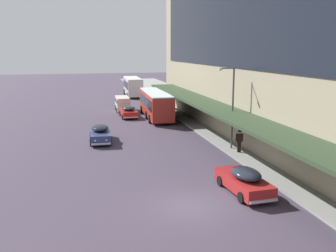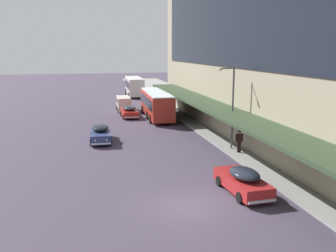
{
  "view_description": "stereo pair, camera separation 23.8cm",
  "coord_description": "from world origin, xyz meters",
  "px_view_note": "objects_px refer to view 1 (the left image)",
  "views": [
    {
      "loc": [
        -5.6,
        -18.5,
        8.47
      ],
      "look_at": [
        1.83,
        12.85,
        1.87
      ],
      "focal_mm": 40.0,
      "sensor_mm": 36.0,
      "label": 1
    },
    {
      "loc": [
        -5.37,
        -18.56,
        8.47
      ],
      "look_at": [
        1.83,
        12.85,
        1.87
      ],
      "focal_mm": 40.0,
      "sensor_mm": 36.0,
      "label": 2
    }
  ],
  "objects_px": {
    "sedan_second_near": "(244,180)",
    "pedestrian_at_kerb": "(239,140)",
    "transit_bus_kerbside_rear": "(133,86)",
    "vw_van": "(122,103)",
    "sedan_second_mid": "(100,133)",
    "sedan_oncoming_rear": "(128,112)",
    "transit_bus_kerbside_front": "(155,103)",
    "street_lamp": "(231,102)"
  },
  "relations": [
    {
      "from": "pedestrian_at_kerb",
      "to": "transit_bus_kerbside_front",
      "type": "bearing_deg",
      "value": 100.53
    },
    {
      "from": "sedan_second_near",
      "to": "pedestrian_at_kerb",
      "type": "xyz_separation_m",
      "value": [
        3.25,
        8.03,
        0.4
      ]
    },
    {
      "from": "sedan_second_near",
      "to": "vw_van",
      "type": "height_order",
      "value": "vw_van"
    },
    {
      "from": "transit_bus_kerbside_rear",
      "to": "sedan_second_near",
      "type": "relative_size",
      "value": 1.99
    },
    {
      "from": "vw_van",
      "to": "transit_bus_kerbside_front",
      "type": "bearing_deg",
      "value": -61.74
    },
    {
      "from": "transit_bus_kerbside_rear",
      "to": "pedestrian_at_kerb",
      "type": "relative_size",
      "value": 5.22
    },
    {
      "from": "vw_van",
      "to": "street_lamp",
      "type": "bearing_deg",
      "value": -74.17
    },
    {
      "from": "sedan_second_mid",
      "to": "pedestrian_at_kerb",
      "type": "bearing_deg",
      "value": -32.3
    },
    {
      "from": "transit_bus_kerbside_front",
      "to": "vw_van",
      "type": "xyz_separation_m",
      "value": [
        -3.46,
        6.43,
        -0.78
      ]
    },
    {
      "from": "sedan_second_mid",
      "to": "sedan_oncoming_rear",
      "type": "relative_size",
      "value": 1.1
    },
    {
      "from": "pedestrian_at_kerb",
      "to": "street_lamp",
      "type": "relative_size",
      "value": 0.27
    },
    {
      "from": "transit_bus_kerbside_front",
      "to": "sedan_second_near",
      "type": "bearing_deg",
      "value": -89.76
    },
    {
      "from": "transit_bus_kerbside_rear",
      "to": "vw_van",
      "type": "height_order",
      "value": "transit_bus_kerbside_rear"
    },
    {
      "from": "transit_bus_kerbside_front",
      "to": "sedan_second_near",
      "type": "height_order",
      "value": "transit_bus_kerbside_front"
    },
    {
      "from": "pedestrian_at_kerb",
      "to": "sedan_second_near",
      "type": "bearing_deg",
      "value": -112.05
    },
    {
      "from": "sedan_second_mid",
      "to": "sedan_second_near",
      "type": "distance_m",
      "value": 16.79
    },
    {
      "from": "transit_bus_kerbside_rear",
      "to": "sedan_second_mid",
      "type": "height_order",
      "value": "transit_bus_kerbside_rear"
    },
    {
      "from": "street_lamp",
      "to": "sedan_oncoming_rear",
      "type": "bearing_deg",
      "value": 110.03
    },
    {
      "from": "transit_bus_kerbside_rear",
      "to": "transit_bus_kerbside_front",
      "type": "bearing_deg",
      "value": -90.91
    },
    {
      "from": "pedestrian_at_kerb",
      "to": "sedan_second_mid",
      "type": "bearing_deg",
      "value": 147.7
    },
    {
      "from": "sedan_second_mid",
      "to": "vw_van",
      "type": "bearing_deg",
      "value": 76.93
    },
    {
      "from": "sedan_second_mid",
      "to": "sedan_second_near",
      "type": "bearing_deg",
      "value": -62.84
    },
    {
      "from": "sedan_second_near",
      "to": "vw_van",
      "type": "bearing_deg",
      "value": 96.25
    },
    {
      "from": "transit_bus_kerbside_front",
      "to": "sedan_second_near",
      "type": "xyz_separation_m",
      "value": [
        0.11,
        -26.13,
        -1.1
      ]
    },
    {
      "from": "transit_bus_kerbside_front",
      "to": "sedan_second_mid",
      "type": "relative_size",
      "value": 2.39
    },
    {
      "from": "transit_bus_kerbside_rear",
      "to": "vw_van",
      "type": "distance_m",
      "value": 16.87
    },
    {
      "from": "sedan_second_near",
      "to": "transit_bus_kerbside_rear",
      "type": "bearing_deg",
      "value": 89.7
    },
    {
      "from": "sedan_second_near",
      "to": "sedan_oncoming_rear",
      "type": "distance_m",
      "value": 27.27
    },
    {
      "from": "transit_bus_kerbside_front",
      "to": "transit_bus_kerbside_rear",
      "type": "xyz_separation_m",
      "value": [
        0.36,
        22.85,
        0.07
      ]
    },
    {
      "from": "vw_van",
      "to": "street_lamp",
      "type": "xyz_separation_m",
      "value": [
        6.56,
        -23.13,
        3.07
      ]
    },
    {
      "from": "sedan_second_near",
      "to": "pedestrian_at_kerb",
      "type": "relative_size",
      "value": 2.62
    },
    {
      "from": "vw_van",
      "to": "street_lamp",
      "type": "relative_size",
      "value": 0.66
    },
    {
      "from": "transit_bus_kerbside_rear",
      "to": "sedan_second_near",
      "type": "xyz_separation_m",
      "value": [
        -0.25,
        -48.98,
        -1.17
      ]
    },
    {
      "from": "sedan_second_near",
      "to": "pedestrian_at_kerb",
      "type": "bearing_deg",
      "value": 67.95
    },
    {
      "from": "street_lamp",
      "to": "transit_bus_kerbside_rear",
      "type": "bearing_deg",
      "value": 93.96
    },
    {
      "from": "vw_van",
      "to": "transit_bus_kerbside_rear",
      "type": "bearing_deg",
      "value": 76.9
    },
    {
      "from": "vw_van",
      "to": "sedan_second_near",
      "type": "bearing_deg",
      "value": -83.75
    },
    {
      "from": "sedan_second_near",
      "to": "sedan_oncoming_rear",
      "type": "relative_size",
      "value": 1.1
    },
    {
      "from": "pedestrian_at_kerb",
      "to": "sedan_oncoming_rear",
      "type": "bearing_deg",
      "value": 109.37
    },
    {
      "from": "sedan_second_near",
      "to": "sedan_oncoming_rear",
      "type": "bearing_deg",
      "value": 97.23
    },
    {
      "from": "vw_van",
      "to": "pedestrian_at_kerb",
      "type": "distance_m",
      "value": 25.46
    },
    {
      "from": "sedan_second_near",
      "to": "sedan_second_mid",
      "type": "bearing_deg",
      "value": 117.16
    }
  ]
}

